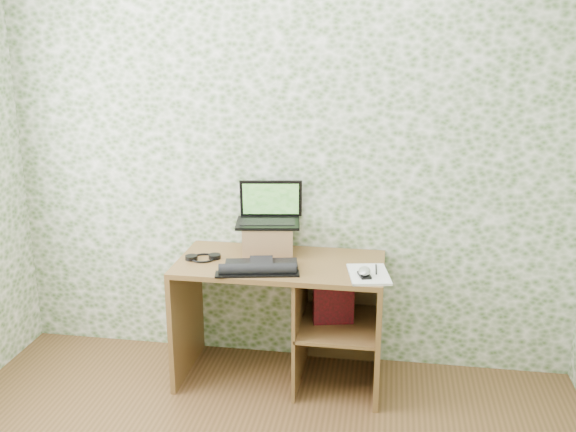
% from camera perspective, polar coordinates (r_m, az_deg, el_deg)
% --- Properties ---
extents(wall_back, '(3.50, 0.00, 3.50)m').
position_cam_1_polar(wall_back, '(3.88, 0.06, 5.14)').
color(wall_back, white).
rests_on(wall_back, ground).
extents(desk, '(1.20, 0.60, 0.75)m').
position_cam_1_polar(desk, '(3.85, 0.55, -7.76)').
color(desk, brown).
rests_on(desk, floor).
extents(riser, '(0.33, 0.29, 0.18)m').
position_cam_1_polar(riser, '(3.85, -1.78, -2.03)').
color(riser, '#A27348').
rests_on(riser, desk).
extents(laptop, '(0.41, 0.32, 0.25)m').
position_cam_1_polar(laptop, '(3.85, -1.69, 0.26)').
color(laptop, black).
rests_on(laptop, riser).
extents(keyboard, '(0.47, 0.31, 0.06)m').
position_cam_1_polar(keyboard, '(3.59, -2.54, -4.55)').
color(keyboard, black).
rests_on(keyboard, desk).
extents(headphones, '(0.20, 0.19, 0.03)m').
position_cam_1_polar(headphones, '(3.80, -7.56, -3.68)').
color(headphones, black).
rests_on(headphones, desk).
extents(notepad, '(0.26, 0.33, 0.01)m').
position_cam_1_polar(notepad, '(3.55, 7.18, -5.17)').
color(notepad, white).
rests_on(notepad, desk).
extents(mouse, '(0.10, 0.12, 0.04)m').
position_cam_1_polar(mouse, '(3.50, 6.81, -5.06)').
color(mouse, silver).
rests_on(mouse, notepad).
extents(pen, '(0.01, 0.15, 0.01)m').
position_cam_1_polar(pen, '(3.60, 7.84, -4.71)').
color(pen, black).
rests_on(pen, notepad).
extents(red_box, '(0.25, 0.13, 0.28)m').
position_cam_1_polar(red_box, '(3.78, 4.05, -7.46)').
color(red_box, maroon).
rests_on(red_box, desk).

